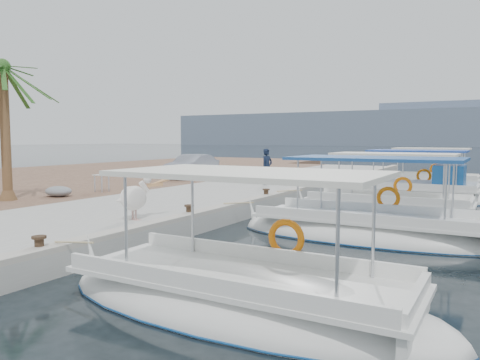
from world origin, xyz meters
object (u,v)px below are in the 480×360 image
Objects in this scene: fisherman at (267,167)px; fishing_caique_e at (427,186)px; date_palm at (2,68)px; fishing_caique_b at (367,234)px; fishing_caique_a at (240,304)px; fishing_caique_c at (388,213)px; parked_car at (192,166)px; pelican at (135,197)px; fishing_caique_d at (415,196)px.

fishing_caique_e is at bearing -24.17° from fisherman.
date_palm reaches higher than fisherman.
fishing_caique_a is at bearing -93.02° from fishing_caique_b.
fisherman reaches higher than fishing_caique_e.
fisherman is at bearing 60.27° from date_palm.
fisherman is (-6.83, 7.65, 1.25)m from fishing_caique_b.
fishing_caique_c reaches higher than parked_car.
fisherman reaches higher than fishing_caique_c.
fishing_caique_c reaches higher than pelican.
parked_car is (-12.06, 5.11, 1.04)m from fishing_caique_c.
fisherman is 5.74m from parked_car.
fishing_caique_c is 8.89m from pelican.
fisherman is (-6.36, -7.18, 1.25)m from fishing_caique_e.
fishing_caique_c is 10.81m from fishing_caique_e.
pelican is 10.77m from fisherman.
date_palm is (-5.63, -9.85, 3.85)m from fisherman.
fishing_caique_c is at bearing 27.15° from date_palm.
fisherman is (-6.53, 3.62, 1.25)m from fishing_caique_c.
fishing_caique_b is 15.42m from parked_car.
date_palm is at bearing -152.85° from fishing_caique_c.
date_palm is at bearing -125.13° from fishing_caique_e.
fisherman is at bearing -166.64° from fishing_caique_d.
fishing_caique_c is 5.19m from fishing_caique_d.
fishing_caique_b is 4.04m from fishing_caique_c.
parked_car is (-6.77, 12.19, 0.05)m from pelican.
date_palm reaches higher than fishing_caique_e.
fishing_caique_e is 21.45m from date_palm.
fisherman is at bearing 150.98° from fishing_caique_c.
fishing_caique_a is 0.99× the size of fishing_caique_c.
pelican is at bearing -7.05° from date_palm.
fishing_caique_d is 12.17m from parked_car.
fishing_caique_c is 14.58m from date_palm.
parked_car is (0.09, 11.35, -4.06)m from date_palm.
fishing_caique_c is at bearing 53.23° from pelican.
date_palm is (-6.86, 0.85, 4.11)m from pelican.
fishing_caique_d is 1.19× the size of date_palm.
fishing_caique_e is 18.63m from pelican.
date_palm is at bearing 167.61° from fisherman.
fishing_caique_a is 3.86× the size of fisherman.
fisherman reaches higher than fishing_caique_d.
pelican is 0.88× the size of fisherman.
fishing_caique_d is 4.38× the size of pelican.
fishing_caique_c and fishing_caique_d have the same top height.
fisherman is (-6.49, 14.14, 1.25)m from fishing_caique_a.
date_palm is (-12.46, -2.20, 5.10)m from fishing_caique_b.
fisherman is at bearing 114.65° from fishing_caique_a.
parked_car is (-12.36, 9.15, 1.04)m from fishing_caique_b.
fishing_caique_e is at bearing 90.34° from fishing_caique_a.
fisherman is 0.31× the size of date_palm.
parked_car is at bearing 127.56° from fishing_caique_a.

